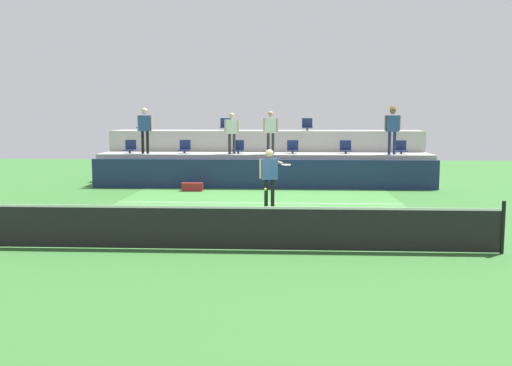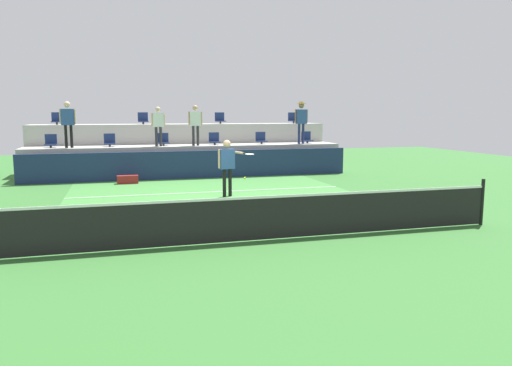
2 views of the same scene
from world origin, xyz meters
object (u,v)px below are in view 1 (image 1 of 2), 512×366
Objects in this scene: tennis_ball at (265,189)px; spectator_in_grey at (145,126)px; stadium_chair_lower_far_left at (130,148)px; stadium_chair_upper_far_left at (143,125)px; stadium_chair_upper_far_right at (393,126)px; stadium_chair_lower_far_right at (401,148)px; tennis_player at (270,172)px; spectator_with_hat at (392,125)px; stadium_chair_upper_right at (307,125)px; stadium_chair_lower_mid_left at (238,148)px; spectator_leaning_on_rail at (271,128)px; stadium_chair_lower_right at (346,148)px; stadium_chair_lower_mid_right at (293,148)px; spectator_in_white at (232,130)px; stadium_chair_upper_left at (225,125)px; stadium_chair_lower_left at (185,148)px; equipment_bag at (192,187)px.

spectator_in_grey is at bearing 122.81° from tennis_ball.
stadium_chair_lower_far_left reaches higher than tennis_ball.
stadium_chair_upper_far_left and stadium_chair_upper_far_right have the same top height.
stadium_chair_lower_far_right is 7.67m from tennis_player.
spectator_with_hat is 26.93× the size of tennis_ball.
stadium_chair_upper_right is (7.02, 0.00, 0.00)m from stadium_chair_upper_far_left.
stadium_chair_lower_mid_left is 1.55m from spectator_leaning_on_rail.
spectator_in_grey is 0.97× the size of spectator_with_hat.
tennis_ball is (-2.85, -8.13, -0.59)m from stadium_chair_lower_right.
stadium_chair_upper_right reaches higher than stadium_chair_lower_far_left.
stadium_chair_lower_mid_right is 0.33× the size of spectator_in_white.
tennis_player is 7.21m from spectator_with_hat.
stadium_chair_upper_far_right is (7.06, 0.00, 0.00)m from stadium_chair_upper_left.
stadium_chair_upper_far_right is 0.31× the size of spectator_leaning_on_rail.
stadium_chair_lower_far_left is 4.14m from stadium_chair_upper_left.
stadium_chair_lower_far_right is at bearing -9.63° from stadium_chair_upper_far_left.
stadium_chair_lower_mid_left is at bearing -146.99° from stadium_chair_upper_right.
stadium_chair_upper_left is 0.29× the size of spectator_in_grey.
stadium_chair_upper_left reaches higher than stadium_chair_lower_far_left.
stadium_chair_lower_mid_right is 0.28× the size of spectator_with_hat.
stadium_chair_upper_far_right is 11.21m from tennis_ball.
stadium_chair_lower_left is at bearing 173.59° from spectator_leaning_on_rail.
spectator_with_hat reaches higher than stadium_chair_upper_far_left.
stadium_chair_lower_left is at bearing 14.39° from spectator_in_grey.
stadium_chair_lower_mid_left is 3.41m from stadium_chair_upper_right.
spectator_in_grey is at bearing -73.98° from stadium_chair_upper_far_left.
stadium_chair_lower_mid_right is at bearing -156.86° from stadium_chair_upper_far_right.
stadium_chair_upper_left is 7.65× the size of tennis_ball.
stadium_chair_upper_left is 6.98m from spectator_with_hat.
stadium_chair_lower_right reaches higher than equipment_bag.
spectator_with_hat reaches higher than stadium_chair_lower_mid_right.
stadium_chair_lower_mid_right is 0.30× the size of tennis_player.
stadium_chair_upper_far_left is 10.61m from stadium_chair_upper_far_right.
tennis_ball is (2.06, -9.93, -1.44)m from stadium_chair_upper_left.
stadium_chair_lower_mid_left is at bearing 176.30° from spectator_with_hat.
stadium_chair_upper_far_left is 10.42m from spectator_with_hat.
spectator_with_hat is (10.26, -0.38, 0.92)m from stadium_chair_lower_far_left.
stadium_chair_lower_far_right is at bearing 3.34° from spectator_in_white.
stadium_chair_lower_mid_right is 1.00× the size of stadium_chair_upper_left.
stadium_chair_upper_far_right is 0.33× the size of spectator_in_white.
stadium_chair_upper_far_right is (10.69, 1.80, 0.85)m from stadium_chair_lower_far_left.
stadium_chair_upper_far_right is at bearing 79.04° from spectator_with_hat.
spectator_in_grey is (-7.84, -0.38, 0.87)m from stadium_chair_lower_right.
stadium_chair_lower_far_left is 6.47m from stadium_chair_lower_mid_right.
stadium_chair_lower_mid_right is at bearing 82.92° from tennis_player.
stadium_chair_lower_mid_left is at bearing -164.19° from stadium_chair_upper_far_right.
stadium_chair_upper_right is at bearing 0.00° from stadium_chair_upper_far_left.
stadium_chair_lower_mid_left is 6.66m from stadium_chair_upper_far_right.
stadium_chair_lower_far_right is at bearing 49.85° from tennis_player.
stadium_chair_lower_mid_left and stadium_chair_lower_far_right have the same top height.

